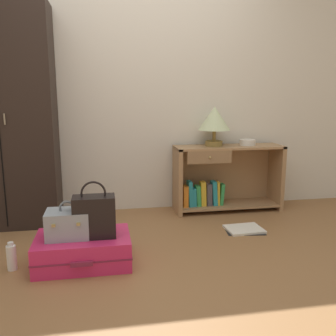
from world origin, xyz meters
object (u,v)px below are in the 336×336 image
object	(u,v)px
table_lamp	(214,120)
bottle	(12,257)
bookshelf	(222,178)
handbag	(94,216)
suitcase_large	(83,250)
open_book_on_floor	(244,229)
wardrobe	(5,117)
bowl	(248,142)
train_case	(68,224)

from	to	relation	value
table_lamp	bottle	world-z (taller)	table_lamp
bookshelf	handbag	xyz separation A→B (m)	(-1.26, -1.05, 0.03)
suitcase_large	open_book_on_floor	distance (m)	1.42
handbag	open_book_on_floor	world-z (taller)	handbag
wardrobe	table_lamp	bearing A→B (deg)	2.26
wardrobe	bowl	world-z (taller)	wardrobe
bookshelf	table_lamp	distance (m)	0.60
wardrobe	suitcase_large	world-z (taller)	wardrobe
table_lamp	bowl	world-z (taller)	table_lamp
table_lamp	suitcase_large	size ratio (longest dim) A/B	0.59
bookshelf	bowl	world-z (taller)	bowl
handbag	open_book_on_floor	size ratio (longest dim) A/B	1.09
wardrobe	suitcase_large	xyz separation A→B (m)	(0.67, -0.96, -0.87)
table_lamp	suitcase_large	world-z (taller)	table_lamp
suitcase_large	open_book_on_floor	xyz separation A→B (m)	(1.35, 0.42, -0.09)
bookshelf	table_lamp	world-z (taller)	table_lamp
handbag	table_lamp	bearing A→B (deg)	42.28
suitcase_large	handbag	distance (m)	0.27
table_lamp	bottle	distance (m)	2.18
wardrobe	handbag	world-z (taller)	wardrobe
bowl	handbag	distance (m)	1.87
wardrobe	open_book_on_floor	xyz separation A→B (m)	(2.02, -0.55, -0.96)
train_case	open_book_on_floor	bearing A→B (deg)	15.94
wardrobe	train_case	world-z (taller)	wardrobe
bookshelf	open_book_on_floor	size ratio (longest dim) A/B	3.03
wardrobe	bowl	bearing A→B (deg)	1.60
bookshelf	bowl	bearing A→B (deg)	-0.90
bookshelf	handbag	bearing A→B (deg)	-140.23
bowl	suitcase_large	size ratio (longest dim) A/B	0.24
table_lamp	handbag	world-z (taller)	table_lamp
open_book_on_floor	wardrobe	bearing A→B (deg)	164.87
bottle	open_book_on_floor	xyz separation A→B (m)	(1.82, 0.42, -0.08)
bowl	table_lamp	bearing A→B (deg)	177.97
bowl	open_book_on_floor	distance (m)	0.95
bowl	suitcase_large	xyz separation A→B (m)	(-1.60, -1.03, -0.59)
bookshelf	bottle	world-z (taller)	bookshelf
train_case	bottle	size ratio (longest dim) A/B	1.46
wardrobe	table_lamp	world-z (taller)	wardrobe
bowl	train_case	size ratio (longest dim) A/B	0.55
suitcase_large	bottle	bearing A→B (deg)	-179.13
wardrobe	bottle	bearing A→B (deg)	-78.46
bottle	table_lamp	bearing A→B (deg)	31.25
suitcase_large	bottle	size ratio (longest dim) A/B	3.34
bookshelf	suitcase_large	size ratio (longest dim) A/B	1.66
table_lamp	handbag	distance (m)	1.67
bookshelf	handbag	size ratio (longest dim) A/B	2.77
bowl	train_case	distance (m)	2.02
table_lamp	bookshelf	bearing A→B (deg)	-4.95
open_book_on_floor	handbag	bearing A→B (deg)	-160.93
bookshelf	table_lamp	size ratio (longest dim) A/B	2.80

